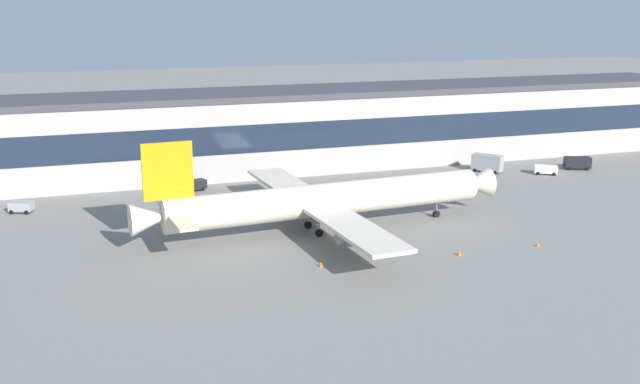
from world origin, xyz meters
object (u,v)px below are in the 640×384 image
(follow_me_car, at_px, (546,169))
(traffic_cone_2, at_px, (538,244))
(airliner, at_px, (323,200))
(crew_van, at_px, (577,162))
(stair_truck, at_px, (487,162))
(baggage_tug, at_px, (21,206))
(traffic_cone_0, at_px, (321,264))
(traffic_cone_1, at_px, (459,253))
(belt_loader, at_px, (189,186))

(follow_me_car, xyz_separation_m, traffic_cone_2, (-28.28, -37.93, -0.77))
(airliner, xyz_separation_m, crew_van, (63.37, 23.49, -3.37))
(traffic_cone_2, bearing_deg, stair_truck, 67.39)
(traffic_cone_2, bearing_deg, baggage_tug, 148.91)
(stair_truck, relative_size, follow_me_car, 1.30)
(follow_me_car, height_order, traffic_cone_0, follow_me_car)
(stair_truck, xyz_separation_m, baggage_tug, (-87.74, -1.92, -0.89))
(baggage_tug, bearing_deg, airliner, -30.40)
(traffic_cone_1, bearing_deg, follow_me_car, 42.90)
(airliner, distance_m, follow_me_car, 58.67)
(airliner, height_order, crew_van, airliner)
(traffic_cone_1, height_order, traffic_cone_2, traffic_cone_1)
(belt_loader, distance_m, traffic_cone_2, 62.43)
(crew_van, relative_size, traffic_cone_2, 8.92)
(follow_me_car, distance_m, traffic_cone_2, 47.32)
(belt_loader, xyz_separation_m, follow_me_car, (69.70, -8.77, -0.06))
(traffic_cone_1, distance_m, traffic_cone_2, 12.34)
(belt_loader, relative_size, traffic_cone_0, 9.55)
(follow_me_car, xyz_separation_m, traffic_cone_1, (-40.61, -37.74, -0.72))
(crew_van, height_order, traffic_cone_1, crew_van)
(airliner, relative_size, traffic_cone_0, 82.51)
(stair_truck, distance_m, traffic_cone_0, 64.93)
(stair_truck, height_order, traffic_cone_1, stair_truck)
(airliner, xyz_separation_m, traffic_cone_2, (26.22, -16.51, -4.51))
(crew_van, relative_size, traffic_cone_0, 8.10)
(traffic_cone_0, bearing_deg, crew_van, 28.92)
(baggage_tug, xyz_separation_m, traffic_cone_2, (69.50, -41.90, -0.77))
(crew_van, height_order, baggage_tug, crew_van)
(traffic_cone_2, bearing_deg, crew_van, 47.12)
(crew_van, xyz_separation_m, traffic_cone_1, (-49.48, -39.81, -1.09))
(belt_loader, bearing_deg, stair_truck, -2.77)
(follow_me_car, bearing_deg, airliner, -158.55)
(traffic_cone_0, bearing_deg, stair_truck, 40.00)
(crew_van, distance_m, traffic_cone_0, 78.41)
(baggage_tug, relative_size, traffic_cone_0, 5.87)
(stair_truck, distance_m, crew_van, 19.29)
(traffic_cone_0, relative_size, traffic_cone_1, 0.94)
(stair_truck, xyz_separation_m, traffic_cone_1, (-30.59, -43.63, -1.61))
(traffic_cone_0, bearing_deg, belt_loader, 102.57)
(belt_loader, bearing_deg, baggage_tug, -170.29)
(follow_me_car, relative_size, traffic_cone_1, 6.41)
(crew_van, relative_size, belt_loader, 0.85)
(airliner, distance_m, stair_truck, 52.26)
(traffic_cone_1, bearing_deg, airliner, 130.38)
(stair_truck, distance_m, follow_me_car, 11.66)
(crew_van, bearing_deg, traffic_cone_1, -141.18)
(traffic_cone_0, bearing_deg, follow_me_car, 30.95)
(traffic_cone_0, bearing_deg, baggage_tug, 133.68)
(stair_truck, bearing_deg, airliner, -148.45)
(airliner, xyz_separation_m, baggage_tug, (-43.27, 25.39, -3.74))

